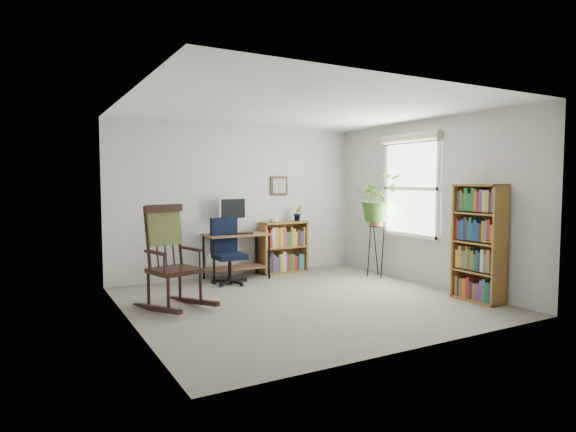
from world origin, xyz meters
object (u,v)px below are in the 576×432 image
desk (236,256)px  tall_bookshelf (479,243)px  rocking_chair (174,256)px  office_chair (230,251)px  low_bookshelf (284,247)px

desk → tall_bookshelf: size_ratio=0.67×
rocking_chair → tall_bookshelf: size_ratio=0.85×
rocking_chair → tall_bookshelf: bearing=-38.9°
desk → tall_bookshelf: (2.11, -2.77, 0.38)m
office_chair → rocking_chair: bearing=-141.3°
office_chair → low_bookshelf: bearing=17.9°
low_bookshelf → rocking_chair: bearing=-148.0°
desk → rocking_chair: size_ratio=0.79×
low_bookshelf → tall_bookshelf: (1.21, -2.89, 0.32)m
desk → tall_bookshelf: tall_bookshelf is taller
low_bookshelf → tall_bookshelf: size_ratio=0.57×
desk → rocking_chair: (-1.33, -1.27, 0.27)m
rocking_chair → tall_bookshelf: tall_bookshelf is taller
rocking_chair → low_bookshelf: size_ratio=1.48×
desk → low_bookshelf: low_bookshelf is taller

